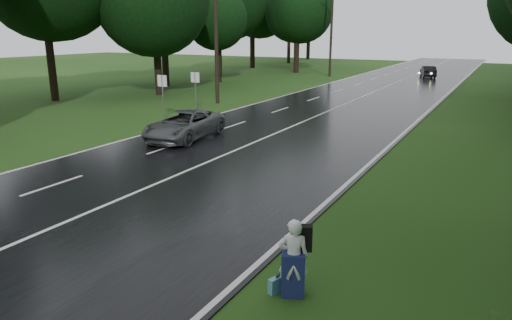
{
  "coord_description": "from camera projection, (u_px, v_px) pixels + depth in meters",
  "views": [
    {
      "loc": [
        10.31,
        -7.97,
        5.13
      ],
      "look_at": [
        3.39,
        4.8,
        1.1
      ],
      "focal_mm": 32.69,
      "sensor_mm": 36.0,
      "label": 1
    }
  ],
  "objects": [
    {
      "name": "utility_pole_mid",
      "position": [
        218.0,
        103.0,
        34.37
      ],
      "size": [
        1.8,
        0.28,
        9.91
      ],
      "primitive_type": null,
      "color": "black",
      "rests_on": "ground"
    },
    {
      "name": "road",
      "position": [
        322.0,
        114.0,
        29.8
      ],
      "size": [
        12.0,
        140.0,
        0.04
      ],
      "primitive_type": "cube",
      "color": "black",
      "rests_on": "ground"
    },
    {
      "name": "road_sign_b",
      "position": [
        196.0,
        114.0,
        29.95
      ],
      "size": [
        0.63,
        0.1,
        2.63
      ],
      "primitive_type": null,
      "color": "white",
      "rests_on": "ground"
    },
    {
      "name": "grey_car",
      "position": [
        184.0,
        125.0,
        22.65
      ],
      "size": [
        2.71,
        5.12,
        1.37
      ],
      "primitive_type": "imported",
      "rotation": [
        0.0,
        0.0,
        0.09
      ],
      "color": "#414446",
      "rests_on": "road"
    },
    {
      "name": "tree_left_d",
      "position": [
        159.0,
        95.0,
        38.97
      ],
      "size": [
        8.13,
        8.13,
        12.71
      ],
      "primitive_type": null,
      "color": "black",
      "rests_on": "ground"
    },
    {
      "name": "suitcase",
      "position": [
        278.0,
        284.0,
        9.47
      ],
      "size": [
        0.27,
        0.48,
        0.33
      ],
      "primitive_type": "cube",
      "rotation": [
        0.0,
        0.0,
        5.97
      ],
      "color": "teal",
      "rests_on": "ground"
    },
    {
      "name": "utility_pole_far",
      "position": [
        329.0,
        76.0,
        54.82
      ],
      "size": [
        1.8,
        0.28,
        10.56
      ],
      "primitive_type": null,
      "color": "black",
      "rests_on": "ground"
    },
    {
      "name": "road_sign_a",
      "position": [
        164.0,
        122.0,
        27.24
      ],
      "size": [
        0.65,
        0.1,
        2.71
      ],
      "primitive_type": null,
      "color": "white",
      "rests_on": "ground"
    },
    {
      "name": "ground",
      "position": [
        66.0,
        223.0,
        12.86
      ],
      "size": [
        160.0,
        160.0,
        0.0
      ],
      "primitive_type": "plane",
      "color": "#224414",
      "rests_on": "ground"
    },
    {
      "name": "lane_center",
      "position": [
        323.0,
        113.0,
        29.79
      ],
      "size": [
        0.12,
        140.0,
        0.01
      ],
      "primitive_type": "cube",
      "color": "silver",
      "rests_on": "road"
    },
    {
      "name": "tree_left_e",
      "position": [
        219.0,
        82.0,
        48.55
      ],
      "size": [
        7.58,
        7.58,
        11.84
      ],
      "primitive_type": null,
      "color": "black",
      "rests_on": "ground"
    },
    {
      "name": "tree_left_f",
      "position": [
        296.0,
        73.0,
        59.72
      ],
      "size": [
        8.75,
        8.75,
        13.67
      ],
      "primitive_type": null,
      "color": "black",
      "rests_on": "ground"
    },
    {
      "name": "far_car",
      "position": [
        428.0,
        72.0,
        52.99
      ],
      "size": [
        2.43,
        4.13,
        1.29
      ],
      "primitive_type": "imported",
      "rotation": [
        0.0,
        0.0,
        3.43
      ],
      "color": "black",
      "rests_on": "road"
    },
    {
      "name": "hitchhiker",
      "position": [
        294.0,
        261.0,
        9.18
      ],
      "size": [
        0.71,
        0.69,
        1.65
      ],
      "color": "silver",
      "rests_on": "ground"
    }
  ]
}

